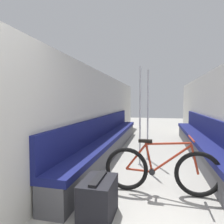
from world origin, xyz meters
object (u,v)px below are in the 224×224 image
object	(u,v)px
bicycle	(161,170)
grab_pole_far	(140,118)
luggage_bag	(98,198)
bench_seat_row_right	(202,145)
bench_seat_row_left	(110,140)
grab_pole_near	(148,116)

from	to	relation	value
bicycle	grab_pole_far	bearing A→B (deg)	95.90
luggage_bag	bench_seat_row_right	bearing A→B (deg)	59.63
bench_seat_row_left	bicycle	distance (m)	2.45
grab_pole_far	luggage_bag	bearing A→B (deg)	-98.19
bench_seat_row_left	bench_seat_row_right	world-z (taller)	same
grab_pole_far	luggage_bag	xyz separation A→B (m)	(-0.30, -2.06, -0.78)
grab_pole_near	grab_pole_far	world-z (taller)	same
luggage_bag	grab_pole_far	bearing A→B (deg)	81.81
bench_seat_row_left	grab_pole_far	world-z (taller)	grab_pole_far
bench_seat_row_left	grab_pole_near	world-z (taller)	grab_pole_near
bicycle	bench_seat_row_left	bearing A→B (deg)	108.72
grab_pole_near	grab_pole_far	size ratio (longest dim) A/B	1.00
grab_pole_far	luggage_bag	size ratio (longest dim) A/B	3.86
luggage_bag	grab_pole_near	bearing A→B (deg)	80.17
bench_seat_row_left	bench_seat_row_right	distance (m)	2.25
grab_pole_near	luggage_bag	world-z (taller)	grab_pole_near
bench_seat_row_right	grab_pole_far	size ratio (longest dim) A/B	2.99
bicycle	luggage_bag	xyz separation A→B (m)	(-0.72, -0.80, -0.12)
bench_seat_row_left	bench_seat_row_right	xyz separation A→B (m)	(2.25, 0.00, 0.00)
grab_pole_far	luggage_bag	world-z (taller)	grab_pole_far
grab_pole_far	grab_pole_near	bearing A→B (deg)	72.92
bench_seat_row_left	luggage_bag	world-z (taller)	bench_seat_row_left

